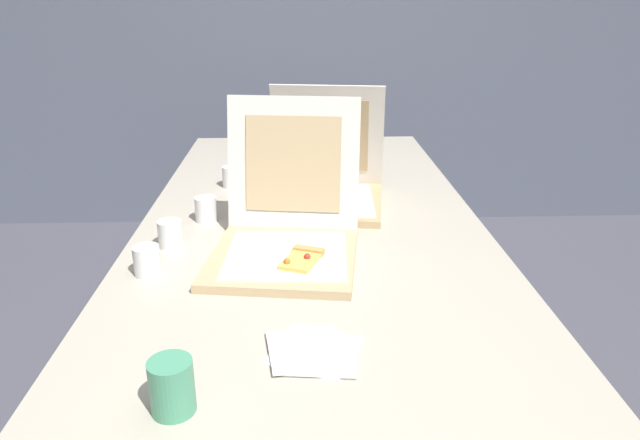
{
  "coord_description": "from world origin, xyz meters",
  "views": [
    {
      "loc": [
        -0.03,
        -1.04,
        1.35
      ],
      "look_at": [
        0.02,
        0.42,
        0.78
      ],
      "focal_mm": 32.97,
      "sensor_mm": 36.0,
      "label": 1
    }
  ],
  "objects_px": {
    "napkin_pile": "(313,351)",
    "cup_printed_front": "(172,386)",
    "pizza_box_middle": "(325,187)",
    "pizza_box_front": "(286,236)",
    "table": "(311,233)",
    "cup_white_near_left": "(147,261)",
    "cup_white_mid": "(206,209)",
    "cup_white_near_center": "(170,234)",
    "cup_white_far": "(232,177)"
  },
  "relations": [
    {
      "from": "napkin_pile",
      "to": "cup_printed_front",
      "type": "bearing_deg",
      "value": -146.34
    },
    {
      "from": "pizza_box_middle",
      "to": "cup_printed_front",
      "type": "xyz_separation_m",
      "value": [
        -0.29,
        -0.98,
        -0.01
      ]
    },
    {
      "from": "pizza_box_front",
      "to": "table",
      "type": "bearing_deg",
      "value": 81.93
    },
    {
      "from": "table",
      "to": "cup_white_near_left",
      "type": "xyz_separation_m",
      "value": [
        -0.4,
        -0.34,
        0.08
      ]
    },
    {
      "from": "pizza_box_front",
      "to": "cup_white_mid",
      "type": "relative_size",
      "value": 6.51
    },
    {
      "from": "cup_white_near_left",
      "to": "napkin_pile",
      "type": "bearing_deg",
      "value": -41.7
    },
    {
      "from": "table",
      "to": "cup_white_near_left",
      "type": "relative_size",
      "value": 29.3
    },
    {
      "from": "pizza_box_front",
      "to": "cup_white_near_center",
      "type": "xyz_separation_m",
      "value": [
        -0.31,
        0.07,
        -0.02
      ]
    },
    {
      "from": "table",
      "to": "napkin_pile",
      "type": "xyz_separation_m",
      "value": [
        -0.01,
        -0.69,
        0.05
      ]
    },
    {
      "from": "cup_white_near_left",
      "to": "cup_printed_front",
      "type": "relative_size",
      "value": 0.78
    },
    {
      "from": "cup_white_mid",
      "to": "cup_printed_front",
      "type": "bearing_deg",
      "value": -85.39
    },
    {
      "from": "cup_white_far",
      "to": "cup_printed_front",
      "type": "bearing_deg",
      "value": -88.74
    },
    {
      "from": "cup_printed_front",
      "to": "pizza_box_front",
      "type": "bearing_deg",
      "value": 73.85
    },
    {
      "from": "napkin_pile",
      "to": "pizza_box_front",
      "type": "bearing_deg",
      "value": 97.45
    },
    {
      "from": "pizza_box_front",
      "to": "cup_white_near_left",
      "type": "relative_size",
      "value": 6.51
    },
    {
      "from": "cup_white_far",
      "to": "pizza_box_front",
      "type": "bearing_deg",
      "value": -71.12
    },
    {
      "from": "pizza_box_front",
      "to": "cup_white_mid",
      "type": "xyz_separation_m",
      "value": [
        -0.24,
        0.25,
        -0.02
      ]
    },
    {
      "from": "cup_white_far",
      "to": "cup_white_near_left",
      "type": "xyz_separation_m",
      "value": [
        -0.13,
        -0.67,
        0.0
      ]
    },
    {
      "from": "cup_white_far",
      "to": "cup_white_near_left",
      "type": "bearing_deg",
      "value": -101.06
    },
    {
      "from": "cup_white_mid",
      "to": "cup_white_near_left",
      "type": "bearing_deg",
      "value": -104.18
    },
    {
      "from": "cup_white_far",
      "to": "cup_white_near_center",
      "type": "distance_m",
      "value": 0.52
    },
    {
      "from": "pizza_box_middle",
      "to": "pizza_box_front",
      "type": "bearing_deg",
      "value": -98.44
    },
    {
      "from": "pizza_box_middle",
      "to": "napkin_pile",
      "type": "height_order",
      "value": "pizza_box_middle"
    },
    {
      "from": "pizza_box_front",
      "to": "napkin_pile",
      "type": "xyz_separation_m",
      "value": [
        0.06,
        -0.44,
        -0.05
      ]
    },
    {
      "from": "table",
      "to": "napkin_pile",
      "type": "height_order",
      "value": "napkin_pile"
    },
    {
      "from": "cup_printed_front",
      "to": "napkin_pile",
      "type": "height_order",
      "value": "cup_printed_front"
    },
    {
      "from": "cup_printed_front",
      "to": "napkin_pile",
      "type": "bearing_deg",
      "value": 33.66
    },
    {
      "from": "cup_white_far",
      "to": "napkin_pile",
      "type": "relative_size",
      "value": 0.37
    },
    {
      "from": "cup_white_near_center",
      "to": "cup_white_near_left",
      "type": "relative_size",
      "value": 1.0
    },
    {
      "from": "napkin_pile",
      "to": "table",
      "type": "bearing_deg",
      "value": 88.95
    },
    {
      "from": "table",
      "to": "pizza_box_front",
      "type": "bearing_deg",
      "value": -105.63
    },
    {
      "from": "pizza_box_front",
      "to": "cup_white_near_center",
      "type": "relative_size",
      "value": 6.51
    },
    {
      "from": "cup_white_mid",
      "to": "cup_printed_front",
      "type": "relative_size",
      "value": 0.78
    },
    {
      "from": "pizza_box_front",
      "to": "cup_white_near_left",
      "type": "bearing_deg",
      "value": -156.23
    },
    {
      "from": "cup_white_far",
      "to": "cup_white_near_left",
      "type": "height_order",
      "value": "same"
    },
    {
      "from": "cup_white_near_center",
      "to": "cup_white_near_left",
      "type": "height_order",
      "value": "same"
    },
    {
      "from": "pizza_box_front",
      "to": "cup_white_mid",
      "type": "distance_m",
      "value": 0.35
    },
    {
      "from": "cup_white_near_left",
      "to": "cup_white_far",
      "type": "bearing_deg",
      "value": 78.94
    },
    {
      "from": "pizza_box_middle",
      "to": "napkin_pile",
      "type": "xyz_separation_m",
      "value": [
        -0.06,
        -0.83,
        -0.05
      ]
    },
    {
      "from": "table",
      "to": "cup_white_far",
      "type": "distance_m",
      "value": 0.43
    },
    {
      "from": "cup_white_mid",
      "to": "table",
      "type": "bearing_deg",
      "value": -0.95
    },
    {
      "from": "pizza_box_front",
      "to": "cup_white_far",
      "type": "distance_m",
      "value": 0.61
    },
    {
      "from": "cup_white_mid",
      "to": "cup_white_near_left",
      "type": "distance_m",
      "value": 0.36
    },
    {
      "from": "cup_white_mid",
      "to": "pizza_box_middle",
      "type": "bearing_deg",
      "value": 21.59
    },
    {
      "from": "cup_white_mid",
      "to": "cup_white_far",
      "type": "distance_m",
      "value": 0.32
    },
    {
      "from": "napkin_pile",
      "to": "cup_white_near_left",
      "type": "bearing_deg",
      "value": 138.3
    },
    {
      "from": "cup_printed_front",
      "to": "cup_white_near_left",
      "type": "bearing_deg",
      "value": 107.57
    },
    {
      "from": "pizza_box_front",
      "to": "cup_white_far",
      "type": "xyz_separation_m",
      "value": [
        -0.2,
        0.57,
        -0.02
      ]
    },
    {
      "from": "pizza_box_middle",
      "to": "cup_white_mid",
      "type": "xyz_separation_m",
      "value": [
        -0.36,
        -0.14,
        -0.02
      ]
    },
    {
      "from": "table",
      "to": "cup_white_far",
      "type": "xyz_separation_m",
      "value": [
        -0.27,
        0.32,
        0.08
      ]
    }
  ]
}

